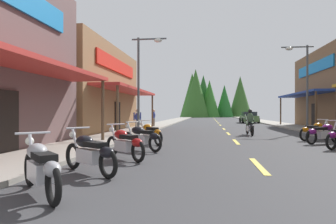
{
  "coord_description": "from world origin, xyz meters",
  "views": [
    {
      "loc": [
        -1.31,
        0.56,
        1.41
      ],
      "look_at": [
        -4.92,
        27.52,
        1.38
      ],
      "focal_mm": 31.63,
      "sensor_mm": 36.0,
      "label": 1
    }
  ],
  "objects_px": {
    "streetlamp_left": "(144,71)",
    "streetlamp_right": "(302,75)",
    "parked_car_curbside": "(249,117)",
    "motorcycle_parked_right_5": "(324,133)",
    "motorcycle_parked_right_6": "(315,130)",
    "pedestrian_browsing": "(154,117)",
    "motorcycle_parked_left_1": "(90,152)",
    "motorcycle_parked_left_0": "(41,167)",
    "pedestrian_waiting": "(137,119)",
    "motorcycle_parked_left_3": "(141,137)",
    "motorcycle_parked_left_4": "(150,133)",
    "motorcycle_parked_left_2": "(125,143)",
    "rider_cruising_lead": "(250,124)"
  },
  "relations": [
    {
      "from": "motorcycle_parked_left_1",
      "to": "pedestrian_browsing",
      "type": "distance_m",
      "value": 19.8
    },
    {
      "from": "motorcycle_parked_left_1",
      "to": "motorcycle_parked_left_2",
      "type": "bearing_deg",
      "value": -59.35
    },
    {
      "from": "motorcycle_parked_left_3",
      "to": "pedestrian_waiting",
      "type": "xyz_separation_m",
      "value": [
        -2.25,
        8.7,
        0.41
      ]
    },
    {
      "from": "motorcycle_parked_left_4",
      "to": "pedestrian_waiting",
      "type": "distance_m",
      "value": 6.94
    },
    {
      "from": "motorcycle_parked_right_5",
      "to": "streetlamp_left",
      "type": "bearing_deg",
      "value": 127.33
    },
    {
      "from": "motorcycle_parked_right_6",
      "to": "pedestrian_browsing",
      "type": "bearing_deg",
      "value": 100.35
    },
    {
      "from": "rider_cruising_lead",
      "to": "motorcycle_parked_left_4",
      "type": "bearing_deg",
      "value": 135.1
    },
    {
      "from": "motorcycle_parked_right_6",
      "to": "motorcycle_parked_left_1",
      "type": "height_order",
      "value": "same"
    },
    {
      "from": "motorcycle_parked_left_3",
      "to": "pedestrian_waiting",
      "type": "distance_m",
      "value": 9.0
    },
    {
      "from": "motorcycle_parked_left_3",
      "to": "pedestrian_browsing",
      "type": "height_order",
      "value": "pedestrian_browsing"
    },
    {
      "from": "streetlamp_left",
      "to": "pedestrian_waiting",
      "type": "xyz_separation_m",
      "value": [
        -0.84,
        1.85,
        -2.94
      ]
    },
    {
      "from": "streetlamp_left",
      "to": "pedestrian_browsing",
      "type": "height_order",
      "value": "streetlamp_left"
    },
    {
      "from": "motorcycle_parked_right_6",
      "to": "motorcycle_parked_left_2",
      "type": "height_order",
      "value": "same"
    },
    {
      "from": "rider_cruising_lead",
      "to": "pedestrian_waiting",
      "type": "xyz_separation_m",
      "value": [
        -7.14,
        1.07,
        0.25
      ]
    },
    {
      "from": "streetlamp_right",
      "to": "parked_car_curbside",
      "type": "height_order",
      "value": "streetlamp_right"
    },
    {
      "from": "parked_car_curbside",
      "to": "motorcycle_parked_right_5",
      "type": "bearing_deg",
      "value": 179.57
    },
    {
      "from": "streetlamp_left",
      "to": "streetlamp_right",
      "type": "distance_m",
      "value": 10.91
    },
    {
      "from": "streetlamp_right",
      "to": "motorcycle_parked_right_5",
      "type": "bearing_deg",
      "value": -100.46
    },
    {
      "from": "motorcycle_parked_left_0",
      "to": "motorcycle_parked_left_4",
      "type": "xyz_separation_m",
      "value": [
        0.28,
        8.01,
        0.0
      ]
    },
    {
      "from": "motorcycle_parked_left_4",
      "to": "motorcycle_parked_right_5",
      "type": "bearing_deg",
      "value": -121.74
    },
    {
      "from": "motorcycle_parked_left_3",
      "to": "motorcycle_parked_left_4",
      "type": "distance_m",
      "value": 2.12
    },
    {
      "from": "pedestrian_browsing",
      "to": "pedestrian_waiting",
      "type": "xyz_separation_m",
      "value": [
        0.14,
        -6.87,
        -0.02
      ]
    },
    {
      "from": "motorcycle_parked_left_3",
      "to": "motorcycle_parked_left_4",
      "type": "height_order",
      "value": "same"
    },
    {
      "from": "rider_cruising_lead",
      "to": "motorcycle_parked_right_5",
      "type": "bearing_deg",
      "value": -153.25
    },
    {
      "from": "streetlamp_left",
      "to": "motorcycle_parked_left_3",
      "type": "distance_m",
      "value": 7.76
    },
    {
      "from": "motorcycle_parked_left_1",
      "to": "motorcycle_parked_right_5",
      "type": "bearing_deg",
      "value": -99.65
    },
    {
      "from": "motorcycle_parked_left_2",
      "to": "motorcycle_parked_left_4",
      "type": "height_order",
      "value": "same"
    },
    {
      "from": "motorcycle_parked_left_0",
      "to": "pedestrian_waiting",
      "type": "height_order",
      "value": "pedestrian_waiting"
    },
    {
      "from": "streetlamp_right",
      "to": "motorcycle_parked_left_1",
      "type": "height_order",
      "value": "streetlamp_right"
    },
    {
      "from": "rider_cruising_lead",
      "to": "pedestrian_browsing",
      "type": "relative_size",
      "value": 1.33
    },
    {
      "from": "motorcycle_parked_left_2",
      "to": "streetlamp_right",
      "type": "bearing_deg",
      "value": -80.98
    },
    {
      "from": "motorcycle_parked_right_5",
      "to": "motorcycle_parked_left_4",
      "type": "bearing_deg",
      "value": 157.98
    },
    {
      "from": "streetlamp_right",
      "to": "rider_cruising_lead",
      "type": "height_order",
      "value": "streetlamp_right"
    },
    {
      "from": "motorcycle_parked_left_1",
      "to": "motorcycle_parked_left_3",
      "type": "relative_size",
      "value": 1.0
    },
    {
      "from": "motorcycle_parked_left_4",
      "to": "parked_car_curbside",
      "type": "relative_size",
      "value": 0.4
    },
    {
      "from": "streetlamp_left",
      "to": "streetlamp_right",
      "type": "relative_size",
      "value": 0.99
    },
    {
      "from": "pedestrian_browsing",
      "to": "parked_car_curbside",
      "type": "bearing_deg",
      "value": 51.5
    },
    {
      "from": "motorcycle_parked_right_6",
      "to": "motorcycle_parked_left_2",
      "type": "relative_size",
      "value": 1.15
    },
    {
      "from": "motorcycle_parked_left_2",
      "to": "rider_cruising_lead",
      "type": "bearing_deg",
      "value": -73.24
    },
    {
      "from": "streetlamp_right",
      "to": "motorcycle_parked_left_4",
      "type": "bearing_deg",
      "value": -136.04
    },
    {
      "from": "motorcycle_parked_left_3",
      "to": "pedestrian_waiting",
      "type": "bearing_deg",
      "value": -38.91
    },
    {
      "from": "motorcycle_parked_right_5",
      "to": "pedestrian_waiting",
      "type": "xyz_separation_m",
      "value": [
        -9.66,
        5.53,
        0.41
      ]
    },
    {
      "from": "streetlamp_right",
      "to": "motorcycle_parked_left_4",
      "type": "xyz_separation_m",
      "value": [
        -8.9,
        -8.59,
        -3.4
      ]
    },
    {
      "from": "streetlamp_right",
      "to": "pedestrian_browsing",
      "type": "bearing_deg",
      "value": 156.49
    },
    {
      "from": "motorcycle_parked_left_4",
      "to": "motorcycle_parked_left_2",
      "type": "bearing_deg",
      "value": 141.19
    },
    {
      "from": "motorcycle_parked_left_3",
      "to": "motorcycle_parked_left_0",
      "type": "bearing_deg",
      "value": 122.76
    },
    {
      "from": "streetlamp_left",
      "to": "motorcycle_parked_left_0",
      "type": "distance_m",
      "value": 13.21
    },
    {
      "from": "streetlamp_right",
      "to": "motorcycle_parked_left_0",
      "type": "distance_m",
      "value": 19.27
    },
    {
      "from": "motorcycle_parked_left_3",
      "to": "motorcycle_parked_left_4",
      "type": "bearing_deg",
      "value": -50.49
    },
    {
      "from": "streetlamp_right",
      "to": "parked_car_curbside",
      "type": "bearing_deg",
      "value": 94.35
    }
  ]
}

